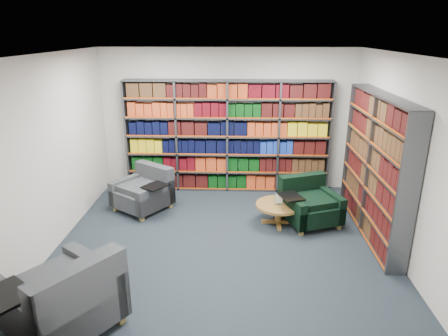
{
  "coord_description": "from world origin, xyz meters",
  "views": [
    {
      "loc": [
        0.23,
        -5.31,
        3.09
      ],
      "look_at": [
        0.0,
        0.6,
        1.05
      ],
      "focal_mm": 32.0,
      "sensor_mm": 36.0,
      "label": 1
    }
  ],
  "objects_px": {
    "chair_teal_left": "(146,192)",
    "coffee_table": "(279,208)",
    "chair_teal_front": "(66,302)",
    "chair_green_right": "(308,204)"
  },
  "relations": [
    {
      "from": "chair_teal_left",
      "to": "chair_teal_front",
      "type": "height_order",
      "value": "chair_teal_front"
    },
    {
      "from": "chair_teal_left",
      "to": "coffee_table",
      "type": "distance_m",
      "value": 2.43
    },
    {
      "from": "chair_teal_left",
      "to": "coffee_table",
      "type": "xyz_separation_m",
      "value": [
        2.36,
        -0.55,
        -0.02
      ]
    },
    {
      "from": "chair_green_right",
      "to": "chair_teal_front",
      "type": "xyz_separation_m",
      "value": [
        -2.99,
        -2.78,
        0.07
      ]
    },
    {
      "from": "coffee_table",
      "to": "chair_teal_front",
      "type": "bearing_deg",
      "value": -133.03
    },
    {
      "from": "chair_teal_left",
      "to": "chair_green_right",
      "type": "relative_size",
      "value": 1.05
    },
    {
      "from": "chair_green_right",
      "to": "coffee_table",
      "type": "bearing_deg",
      "value": -166.72
    },
    {
      "from": "chair_teal_front",
      "to": "coffee_table",
      "type": "xyz_separation_m",
      "value": [
        2.48,
        2.66,
        -0.09
      ]
    },
    {
      "from": "chair_teal_front",
      "to": "coffee_table",
      "type": "relative_size",
      "value": 1.88
    },
    {
      "from": "chair_teal_left",
      "to": "coffee_table",
      "type": "bearing_deg",
      "value": -13.17
    }
  ]
}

